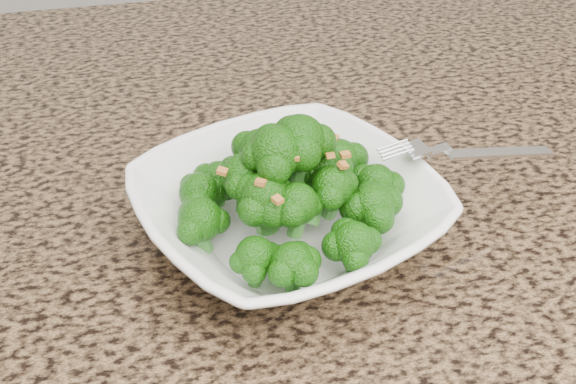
{
  "coord_description": "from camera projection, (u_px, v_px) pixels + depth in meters",
  "views": [
    {
      "loc": [
        -0.07,
        -0.2,
        1.29
      ],
      "look_at": [
        0.03,
        0.25,
        0.95
      ],
      "focal_mm": 45.0,
      "sensor_mm": 36.0,
      "label": 1
    }
  ],
  "objects": [
    {
      "name": "broccoli_pile",
      "position": [
        288.0,
        146.0,
        0.55
      ],
      "size": [
        0.21,
        0.21,
        0.07
      ],
      "primitive_type": null,
      "color": "#18590A",
      "rests_on": "bowl"
    },
    {
      "name": "bowl",
      "position": [
        288.0,
        213.0,
        0.59
      ],
      "size": [
        0.3,
        0.3,
        0.06
      ],
      "primitive_type": "imported",
      "rotation": [
        0.0,
        0.0,
        0.35
      ],
      "color": "white",
      "rests_on": "granite_counter"
    },
    {
      "name": "fork",
      "position": [
        442.0,
        150.0,
        0.6
      ],
      "size": [
        0.18,
        0.06,
        0.01
      ],
      "primitive_type": null,
      "rotation": [
        0.0,
        0.0,
        0.17
      ],
      "color": "silver",
      "rests_on": "bowl"
    },
    {
      "name": "garlic_topping",
      "position": [
        288.0,
        101.0,
        0.53
      ],
      "size": [
        0.12,
        0.12,
        0.01
      ],
      "primitive_type": null,
      "color": "#BD742E",
      "rests_on": "broccoli_pile"
    },
    {
      "name": "granite_counter",
      "position": [
        243.0,
        224.0,
        0.65
      ],
      "size": [
        1.64,
        1.04,
        0.03
      ],
      "primitive_type": "cube",
      "color": "brown",
      "rests_on": "cabinet"
    }
  ]
}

